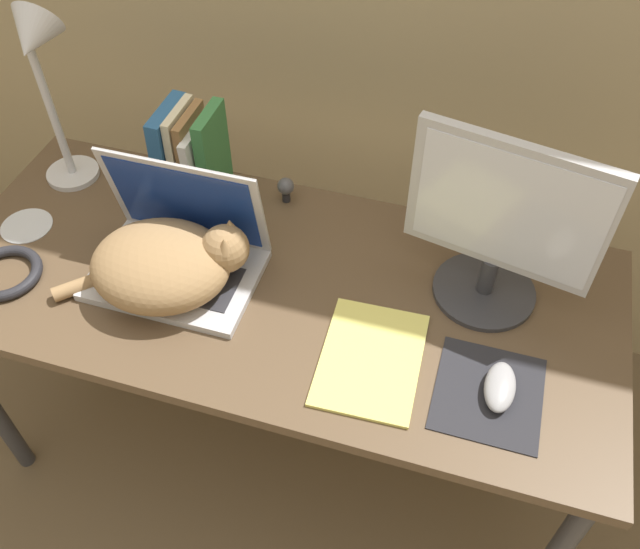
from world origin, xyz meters
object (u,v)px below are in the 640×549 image
Objects in this scene: webcam at (286,187)px; notepad at (371,359)px; external_monitor at (502,226)px; desk_lamp at (41,70)px; laptop at (179,253)px; cd_disc at (27,226)px; book_row at (191,154)px; computer_mouse at (500,387)px; cable_coil at (5,273)px; cat at (166,264)px.

notepad is at bearing -51.99° from webcam.
external_monitor is 1.02m from desk_lamp.
cd_disc is (-0.41, 0.02, -0.05)m from laptop.
book_row is 3.60× the size of webcam.
external_monitor is 1.43× the size of notepad.
notepad is (-0.25, 0.00, -0.02)m from computer_mouse.
computer_mouse is at bearing -0.49° from notepad.
cd_disc is at bearing 107.74° from cable_coil.
book_row is 0.24m from webcam.
cable_coil is at bearing -178.82° from notepad.
computer_mouse is (0.71, -0.12, -0.03)m from laptop.
notepad is (0.54, -0.37, -0.11)m from book_row.
desk_lamp is 2.97× the size of cable_coil.
external_monitor is 0.55m from webcam.
webcam is at bearing 61.87° from laptop.
book_row is at bearing 145.27° from notepad.
webcam is (-0.50, 0.16, -0.16)m from external_monitor.
book_row is at bearing 169.80° from external_monitor.
cat reaches higher than notepad.
notepad is (-0.19, -0.24, -0.20)m from external_monitor.
desk_lamp is 7.23× the size of webcam.
cat is at bearing -113.76° from webcam.
cd_disc is at bearing -154.66° from webcam.
webcam reaches higher than notepad.
cd_disc is (-1.06, -0.11, -0.20)m from external_monitor.
laptop is 0.68m from external_monitor.
webcam is at bearing 128.01° from notepad.
book_row is at bearing -173.13° from webcam.
webcam is at bearing 6.87° from book_row.
cable_coil is at bearing -159.28° from laptop.
cable_coil is (0.00, -0.32, -0.31)m from desk_lamp.
external_monitor is at bearing 5.72° from cd_disc.
cat is (0.00, -0.06, 0.02)m from laptop.
cat is at bearing -88.11° from laptop.
external_monitor is 0.31m from computer_mouse.
webcam is (0.51, 0.42, 0.03)m from cable_coil.
cat is 0.69m from external_monitor.
cable_coil is 0.58× the size of notepad.
desk_lamp is 0.59m from webcam.
external_monitor is at bearing 10.66° from laptop.
computer_mouse is at bearing -9.63° from laptop.
computer_mouse reaches higher than notepad.
cat is 5.98× the size of webcam.
desk_lamp reaches higher than laptop.
desk_lamp is 3.98× the size of cd_disc.
desk_lamp reaches higher than cd_disc.
computer_mouse is 1.16m from desk_lamp.
desk_lamp is at bearing 90.45° from cable_coil.
external_monitor is 1.06m from cable_coil.
webcam is (0.22, 0.03, -0.07)m from book_row.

